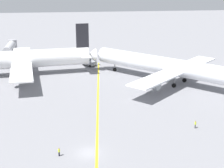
# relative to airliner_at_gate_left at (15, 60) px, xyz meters

# --- Properties ---
(ground_plane) EXTENTS (600.00, 600.00, 0.00)m
(ground_plane) POSITION_rel_airliner_at_gate_left_xyz_m (20.22, -55.73, -5.42)
(ground_plane) COLOR gray
(taxiway_stripe) EXTENTS (13.98, 119.30, 0.01)m
(taxiway_stripe) POSITION_rel_airliner_at_gate_left_xyz_m (22.81, -45.73, -5.41)
(taxiway_stripe) COLOR yellow
(taxiway_stripe) RESTS_ON ground
(airliner_at_gate_left) EXTENTS (56.05, 49.51, 16.74)m
(airliner_at_gate_left) POSITION_rel_airliner_at_gate_left_xyz_m (0.00, 0.00, 0.00)
(airliner_at_gate_left) COLOR white
(airliner_at_gate_left) RESTS_ON ground
(airliner_being_pushed) EXTENTS (45.05, 47.75, 15.84)m
(airliner_being_pushed) POSITION_rel_airliner_at_gate_left_xyz_m (48.89, -15.82, -0.25)
(airliner_being_pushed) COLOR white
(airliner_being_pushed) RESTS_ON ground
(pushback_tug) EXTENTS (6.41, 7.39, 3.03)m
(pushback_tug) POSITION_rel_airliner_at_gate_left_xyz_m (25.56, 9.88, -4.13)
(pushback_tug) COLOR gray
(pushback_tug) RESTS_ON ground
(ground_crew_wing_walker_right) EXTENTS (0.36, 0.36, 1.73)m
(ground_crew_wing_walker_right) POSITION_rel_airliner_at_gate_left_xyz_m (43.77, -48.54, -4.51)
(ground_crew_wing_walker_right) COLOR #4C4C51
(ground_crew_wing_walker_right) RESTS_ON ground
(ground_crew_marshaller_foreground) EXTENTS (0.36, 0.36, 1.62)m
(ground_crew_marshaller_foreground) POSITION_rel_airliner_at_gate_left_xyz_m (14.79, -56.08, -4.58)
(ground_crew_marshaller_foreground) COLOR black
(ground_crew_marshaller_foreground) RESTS_ON ground
(jet_bridge) EXTENTS (3.84, 18.95, 6.22)m
(jet_bridge) POSITION_rel_airliner_at_gate_left_xyz_m (-5.89, 29.91, -0.97)
(jet_bridge) COLOR #B7B7BC
(jet_bridge) RESTS_ON ground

